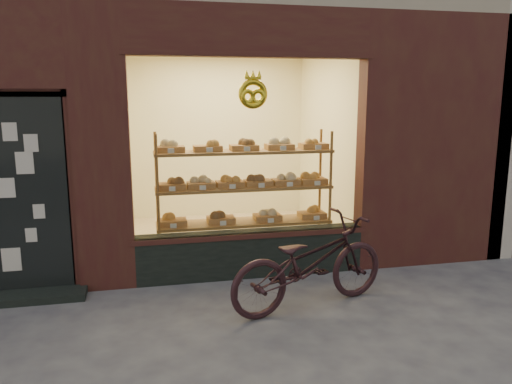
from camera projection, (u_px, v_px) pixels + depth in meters
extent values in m
plane|color=#424149|center=(251.00, 374.00, 3.89)|extent=(90.00, 90.00, 0.00)
cube|color=black|center=(251.00, 253.00, 5.97)|extent=(2.70, 0.25, 0.55)
cube|color=black|center=(24.00, 196.00, 5.23)|extent=(0.90, 0.04, 2.15)
cube|color=black|center=(30.00, 296.00, 5.28)|extent=(1.15, 0.35, 0.08)
torus|color=yellow|center=(253.00, 94.00, 5.51)|extent=(0.33, 0.07, 0.33)
cube|color=olive|center=(245.00, 260.00, 6.42)|extent=(2.20, 0.45, 0.04)
cube|color=olive|center=(244.00, 222.00, 6.33)|extent=(2.20, 0.45, 0.03)
cube|color=olive|center=(244.00, 187.00, 6.24)|extent=(2.20, 0.45, 0.04)
cube|color=olive|center=(244.00, 152.00, 6.15)|extent=(2.20, 0.45, 0.04)
cylinder|color=olive|center=(158.00, 207.00, 5.86)|extent=(0.04, 0.04, 1.70)
cylinder|color=olive|center=(330.00, 199.00, 6.31)|extent=(0.04, 0.04, 1.70)
cylinder|color=olive|center=(157.00, 200.00, 6.23)|extent=(0.04, 0.04, 1.70)
cylinder|color=olive|center=(320.00, 193.00, 6.68)|extent=(0.04, 0.04, 1.70)
cube|color=brown|center=(173.00, 222.00, 6.13)|extent=(0.34, 0.24, 0.07)
sphere|color=#C28045|center=(172.00, 215.00, 6.11)|extent=(0.11, 0.11, 0.11)
cube|color=beige|center=(173.00, 226.00, 5.95)|extent=(0.07, 0.01, 0.05)
cube|color=brown|center=(221.00, 220.00, 6.25)|extent=(0.34, 0.24, 0.07)
sphere|color=#4B2D15|center=(221.00, 213.00, 6.24)|extent=(0.11, 0.11, 0.11)
cube|color=beige|center=(223.00, 223.00, 6.08)|extent=(0.08, 0.01, 0.05)
cube|color=brown|center=(267.00, 217.00, 6.38)|extent=(0.34, 0.24, 0.07)
sphere|color=tan|center=(267.00, 211.00, 6.36)|extent=(0.11, 0.11, 0.11)
cube|color=beige|center=(271.00, 221.00, 6.20)|extent=(0.07, 0.01, 0.05)
cube|color=brown|center=(312.00, 215.00, 6.51)|extent=(0.34, 0.24, 0.07)
sphere|color=#C28045|center=(312.00, 208.00, 6.49)|extent=(0.11, 0.11, 0.11)
cube|color=beige|center=(317.00, 218.00, 6.33)|extent=(0.08, 0.01, 0.05)
cube|color=brown|center=(171.00, 186.00, 6.04)|extent=(0.34, 0.24, 0.07)
sphere|color=#4B2D15|center=(171.00, 179.00, 6.02)|extent=(0.11, 0.11, 0.11)
cube|color=beige|center=(172.00, 189.00, 5.86)|extent=(0.07, 0.01, 0.06)
cube|color=brown|center=(201.00, 185.00, 6.12)|extent=(0.34, 0.24, 0.07)
sphere|color=tan|center=(201.00, 178.00, 6.10)|extent=(0.11, 0.11, 0.11)
cube|color=beige|center=(203.00, 188.00, 5.94)|extent=(0.08, 0.01, 0.06)
cube|color=brown|center=(230.00, 184.00, 6.19)|extent=(0.34, 0.24, 0.07)
sphere|color=#C28045|center=(230.00, 177.00, 6.18)|extent=(0.11, 0.11, 0.11)
cube|color=beige|center=(233.00, 187.00, 6.02)|extent=(0.07, 0.01, 0.06)
cube|color=brown|center=(258.00, 183.00, 6.27)|extent=(0.34, 0.24, 0.07)
sphere|color=#4B2D15|center=(258.00, 176.00, 6.25)|extent=(0.11, 0.11, 0.11)
cube|color=beige|center=(262.00, 185.00, 6.09)|extent=(0.07, 0.01, 0.06)
cube|color=brown|center=(286.00, 182.00, 6.35)|extent=(0.34, 0.24, 0.07)
sphere|color=tan|center=(286.00, 175.00, 6.33)|extent=(0.11, 0.11, 0.11)
cube|color=beige|center=(290.00, 184.00, 6.17)|extent=(0.08, 0.01, 0.06)
cube|color=brown|center=(313.00, 181.00, 6.42)|extent=(0.34, 0.24, 0.07)
sphere|color=#C28045|center=(313.00, 174.00, 6.41)|extent=(0.11, 0.11, 0.11)
cube|color=beige|center=(317.00, 183.00, 6.24)|extent=(0.08, 0.01, 0.06)
cube|color=brown|center=(170.00, 149.00, 5.95)|extent=(0.34, 0.24, 0.07)
sphere|color=tan|center=(170.00, 142.00, 5.94)|extent=(0.11, 0.11, 0.11)
cube|color=beige|center=(171.00, 151.00, 5.78)|extent=(0.07, 0.01, 0.06)
cube|color=brown|center=(208.00, 148.00, 6.05)|extent=(0.34, 0.24, 0.07)
sphere|color=#C28045|center=(208.00, 141.00, 6.03)|extent=(0.11, 0.11, 0.11)
cube|color=beige|center=(210.00, 150.00, 5.87)|extent=(0.07, 0.01, 0.06)
cube|color=brown|center=(244.00, 147.00, 6.14)|extent=(0.34, 0.24, 0.07)
sphere|color=#4B2D15|center=(244.00, 141.00, 6.13)|extent=(0.11, 0.11, 0.11)
cube|color=beige|center=(247.00, 149.00, 5.97)|extent=(0.07, 0.01, 0.06)
cube|color=brown|center=(279.00, 147.00, 6.24)|extent=(0.34, 0.24, 0.07)
sphere|color=tan|center=(279.00, 140.00, 6.22)|extent=(0.11, 0.11, 0.11)
cube|color=beige|center=(283.00, 148.00, 6.06)|extent=(0.07, 0.01, 0.06)
cube|color=brown|center=(313.00, 146.00, 6.34)|extent=(0.34, 0.24, 0.07)
sphere|color=#C28045|center=(314.00, 139.00, 6.32)|extent=(0.11, 0.11, 0.11)
cube|color=beige|center=(318.00, 147.00, 6.16)|extent=(0.08, 0.01, 0.06)
imported|color=black|center=(310.00, 263.00, 5.04)|extent=(1.89, 1.09, 0.94)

